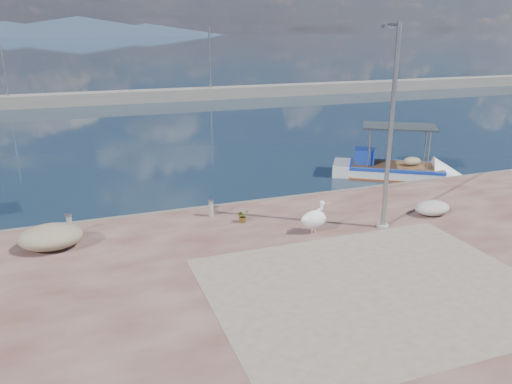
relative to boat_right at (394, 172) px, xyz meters
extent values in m
plane|color=#162635|center=(-8.95, -7.51, -0.24)|extent=(1400.00, 1400.00, 0.00)
cube|color=#502A22|center=(-8.95, -13.51, 0.01)|extent=(44.00, 22.00, 0.50)
cube|color=gray|center=(-7.95, -10.51, 0.26)|extent=(9.00, 7.00, 0.01)
cube|color=gray|center=(-8.95, 32.49, 0.36)|extent=(120.00, 2.20, 1.20)
cylinder|color=gray|center=(-20.95, 32.49, 3.76)|extent=(0.16, 0.16, 7.00)
cylinder|color=gray|center=(-0.95, 32.49, 3.76)|extent=(0.16, 0.16, 7.00)
cone|color=#28384C|center=(-78.95, 642.49, 7.76)|extent=(220.00, 220.00, 16.00)
cone|color=#28384C|center=(1.05, 642.49, 10.76)|extent=(280.00, 280.00, 22.00)
cone|color=#28384C|center=(81.05, 642.49, 6.76)|extent=(200.00, 200.00, 14.00)
cube|color=white|center=(0.06, -0.04, -0.16)|extent=(6.58, 5.26, 1.06)
cube|color=#1938A3|center=(0.06, -0.04, 0.31)|extent=(5.09, 4.34, 0.16)
cube|color=#963812|center=(0.06, -0.04, -0.22)|extent=(5.08, 4.32, 0.13)
cube|color=#1938A3|center=(-1.30, 0.83, 0.76)|extent=(1.38, 1.38, 0.78)
cube|color=#22282C|center=(0.06, -0.04, 2.37)|extent=(4.07, 3.60, 0.09)
cylinder|color=tan|center=(-7.87, -6.42, 0.40)|extent=(0.04, 0.04, 0.29)
cylinder|color=tan|center=(-7.73, -6.40, 0.40)|extent=(0.04, 0.04, 0.29)
ellipsoid|color=white|center=(-7.80, -6.41, 0.77)|extent=(0.93, 0.65, 0.62)
cylinder|color=white|center=(-7.53, -6.37, 1.08)|extent=(0.21, 0.14, 0.53)
sphere|color=white|center=(-7.49, -6.37, 1.31)|extent=(0.18, 0.18, 0.18)
cone|color=tan|center=(-7.29, -6.34, 1.27)|extent=(0.43, 0.15, 0.13)
cylinder|color=gray|center=(-5.24, -6.78, 3.76)|extent=(0.16, 0.16, 7.00)
cylinder|color=gray|center=(-5.24, -6.78, 0.31)|extent=(0.44, 0.44, 0.10)
cube|color=gray|center=(-5.24, -6.13, 7.11)|extent=(0.35, 0.18, 0.12)
cylinder|color=gray|center=(-10.72, -3.60, 0.58)|extent=(0.16, 0.16, 0.64)
cylinder|color=gray|center=(-10.72, -3.60, 0.90)|extent=(0.22, 0.22, 0.05)
cylinder|color=gray|center=(-15.76, -3.56, 0.60)|extent=(0.18, 0.18, 0.69)
cylinder|color=gray|center=(-15.76, -3.56, 0.95)|extent=(0.24, 0.24, 0.06)
imported|color=#33722D|center=(-9.79, -4.58, 0.50)|extent=(0.54, 0.50, 0.49)
ellipsoid|color=#B8B1AA|center=(-2.74, -6.32, 0.52)|extent=(1.40, 1.05, 0.53)
ellipsoid|color=tan|center=(-16.33, -4.62, 0.65)|extent=(2.00, 1.55, 0.78)
camera|label=1|loc=(-15.21, -20.81, 7.02)|focal=35.00mm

